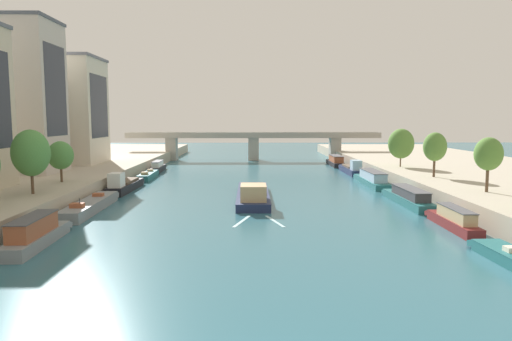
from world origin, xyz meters
The scene contains 22 objects.
quay_left centered at (-40.15, 55.00, 1.26)m, with size 36.00×170.00×2.53m, color #B2A893.
quay_right centered at (40.15, 55.00, 1.26)m, with size 36.00×170.00×2.53m, color #B2A893.
barge_midriver centered at (-0.49, 45.02, 0.88)m, with size 4.40×20.75×3.00m.
wake_behind_barge centered at (0.01, 31.75, 0.01)m, with size 5.60×5.88×0.03m.
moored_boat_left_upstream centered at (-19.81, 22.00, 1.15)m, with size 2.62×11.56×2.76m.
moored_boat_left_lone centered at (-20.41, 37.91, 0.66)m, with size 2.87×16.31×2.38m.
moored_boat_left_downstream centered at (-20.42, 53.26, 0.99)m, with size 2.83×13.80×3.33m.
moored_boat_left_end centered at (-20.06, 68.55, 0.61)m, with size 2.37×11.63×2.25m.
moored_boat_left_gap_after centered at (-20.55, 80.47, 0.96)m, with size 2.14×10.94×2.30m.
moored_boat_right_downstream centered at (19.93, 28.02, 0.95)m, with size 1.84×10.93×2.29m.
moored_boat_right_lone centered at (19.89, 41.59, 0.95)m, with size 2.77×14.71×2.27m.
moored_boat_right_midway centered at (19.84, 59.85, 1.04)m, with size 2.78×16.13×2.48m.
moored_boat_right_far centered at (19.88, 76.04, 0.93)m, with size 2.48×14.13×3.12m.
moored_boat_right_near centered at (19.59, 92.15, 1.06)m, with size 2.87×13.39×2.53m.
tree_left_nearest centered at (-26.15, 35.37, 7.28)m, with size 4.24×4.24×7.46m.
tree_left_past_mid centered at (-26.90, 45.55, 6.20)m, with size 3.46×3.46×5.63m.
tree_right_third centered at (27.30, 36.08, 7.04)m, with size 3.25×3.25×6.52m.
tree_right_past_mid centered at (26.66, 50.48, 7.03)m, with size 3.41×3.41×6.67m.
tree_right_midway centered at (26.38, 65.23, 6.73)m, with size 4.59×4.59×6.90m.
building_left_corner centered at (-37.74, 56.78, 14.70)m, with size 12.38×10.18×24.32m.
building_left_far_end centered at (-37.74, 73.05, 12.81)m, with size 15.62×12.84×20.54m.
bridge_far centered at (0.00, 107.58, 4.89)m, with size 68.31×4.40×7.54m.
Camera 1 is at (-0.86, -18.30, 11.23)m, focal length 32.62 mm.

